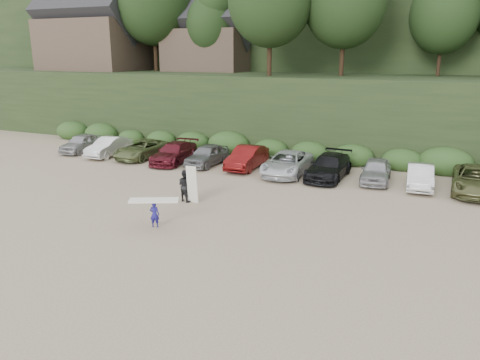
% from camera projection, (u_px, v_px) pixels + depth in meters
% --- Properties ---
extents(ground, '(120.00, 120.00, 0.00)m').
position_uv_depth(ground, '(203.00, 219.00, 22.90)').
color(ground, tan).
rests_on(ground, ground).
extents(hillside_backdrop, '(90.00, 41.50, 28.00)m').
position_uv_depth(hillside_backdrop, '(353.00, 20.00, 51.66)').
color(hillside_backdrop, black).
rests_on(hillside_backdrop, ground).
extents(parked_cars, '(36.94, 5.89, 1.64)m').
position_uv_depth(parked_cars, '(302.00, 164.00, 30.81)').
color(parked_cars, '#9F9EA3').
rests_on(parked_cars, ground).
extents(child_surfer, '(2.31, 1.56, 1.36)m').
position_uv_depth(child_surfer, '(154.00, 208.00, 21.63)').
color(child_surfer, navy).
rests_on(child_surfer, ground).
extents(adult_surfer, '(1.34, 0.87, 2.07)m').
position_uv_depth(adult_surfer, '(186.00, 185.00, 25.40)').
color(adult_surfer, black).
rests_on(adult_surfer, ground).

